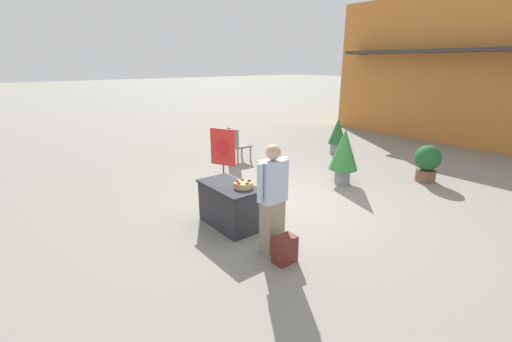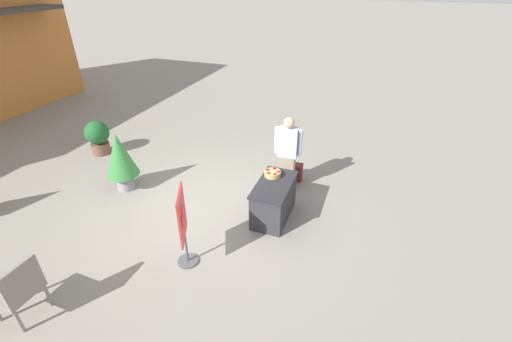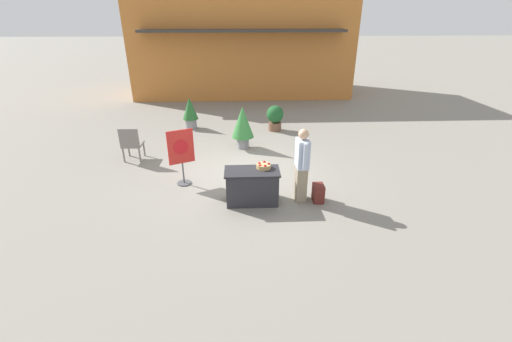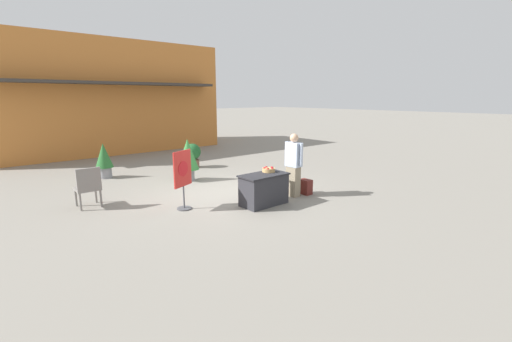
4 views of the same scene
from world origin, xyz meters
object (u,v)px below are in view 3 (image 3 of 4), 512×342
object	(u,v)px
potted_plant_far_right	(275,117)
apple_basket	(264,166)
display_table	(252,186)
patio_chair	(131,142)
potted_plant_far_left	(243,124)
person_visitor	(302,165)
potted_plant_near_right	(190,111)
backpack	(318,193)
poster_board	(182,154)

from	to	relation	value
potted_plant_far_right	apple_basket	bearing A→B (deg)	-98.49
display_table	patio_chair	size ratio (longest dim) A/B	1.21
potted_plant_far_left	person_visitor	bearing A→B (deg)	-69.36
person_visitor	potted_plant_far_right	size ratio (longest dim) A/B	1.86
potted_plant_far_left	potted_plant_near_right	size ratio (longest dim) A/B	1.17
potted_plant_far_right	backpack	bearing A→B (deg)	-84.72
apple_basket	potted_plant_near_right	world-z (taller)	potted_plant_near_right
potted_plant_far_right	patio_chair	bearing A→B (deg)	-149.12
potted_plant_near_right	potted_plant_far_left	bearing A→B (deg)	-48.38
potted_plant_near_right	patio_chair	bearing A→B (deg)	-113.27
potted_plant_far_right	person_visitor	bearing A→B (deg)	-89.05
apple_basket	person_visitor	world-z (taller)	person_visitor
potted_plant_far_left	potted_plant_far_right	world-z (taller)	potted_plant_far_left
display_table	apple_basket	size ratio (longest dim) A/B	3.78
poster_board	potted_plant_near_right	distance (m)	4.72
potted_plant_near_right	potted_plant_far_right	distance (m)	3.20
display_table	person_visitor	size ratio (longest dim) A/B	0.72
display_table	potted_plant_far_left	size ratio (longest dim) A/B	0.91
potted_plant_near_right	backpack	bearing A→B (deg)	-57.52
display_table	apple_basket	distance (m)	0.54
display_table	poster_board	bearing A→B (deg)	149.81
patio_chair	potted_plant_far_left	bearing A→B (deg)	-73.37
poster_board	patio_chair	size ratio (longest dim) A/B	1.41
backpack	potted_plant_far_right	distance (m)	5.39
apple_basket	patio_chair	bearing A→B (deg)	146.11
backpack	potted_plant_far_left	world-z (taller)	potted_plant_far_left
backpack	potted_plant_far_right	xyz separation A→B (m)	(-0.50, 5.36, 0.31)
person_visitor	backpack	world-z (taller)	person_visitor
person_visitor	potted_plant_far_left	distance (m)	3.70
display_table	potted_plant_far_left	bearing A→B (deg)	92.83
backpack	patio_chair	size ratio (longest dim) A/B	0.41
display_table	person_visitor	xyz separation A→B (m)	(1.13, 0.05, 0.49)
backpack	patio_chair	xyz separation A→B (m)	(-4.99, 2.67, 0.36)
potted_plant_far_left	potted_plant_far_right	distance (m)	2.19
backpack	potted_plant_far_left	bearing A→B (deg)	115.68
poster_board	display_table	bearing A→B (deg)	34.96
backpack	person_visitor	bearing A→B (deg)	166.35
poster_board	potted_plant_far_right	distance (m)	5.13
display_table	apple_basket	xyz separation A→B (m)	(0.27, 0.12, 0.45)
patio_chair	backpack	bearing A→B (deg)	-116.70
apple_basket	potted_plant_near_right	bearing A→B (deg)	113.19
display_table	potted_plant_far_right	xyz separation A→B (m)	(1.04, 5.31, 0.12)
display_table	poster_board	world-z (taller)	poster_board
patio_chair	potted_plant_near_right	bearing A→B (deg)	-21.84
potted_plant_far_left	potted_plant_far_right	size ratio (longest dim) A/B	1.48
poster_board	backpack	bearing A→B (deg)	47.30
potted_plant_far_left	apple_basket	bearing A→B (deg)	-82.57
person_visitor	apple_basket	bearing A→B (deg)	-7.28
poster_board	potted_plant_far_right	size ratio (longest dim) A/B	1.55
backpack	patio_chair	bearing A→B (deg)	151.87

